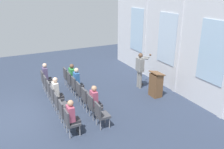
{
  "coord_description": "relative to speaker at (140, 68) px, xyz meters",
  "views": [
    {
      "loc": [
        8.57,
        -0.24,
        4.64
      ],
      "look_at": [
        -0.09,
        4.02,
        1.01
      ],
      "focal_mm": 37.83,
      "sensor_mm": 36.0,
      "label": 1
    }
  ],
  "objects": [
    {
      "name": "lectern",
      "position": [
        1.13,
        0.13,
        -0.45
      ],
      "size": [
        0.6,
        0.48,
        1.16
      ],
      "color": "brown",
      "rests_on": "ground"
    },
    {
      "name": "audience_r0_c1",
      "position": [
        -1.03,
        -2.99,
        -0.27
      ],
      "size": [
        0.36,
        0.39,
        1.33
      ],
      "color": "#2D2D33",
      "rests_on": "ground"
    },
    {
      "name": "chair_r1_c2",
      "position": [
        -0.36,
        -4.15,
        -0.47
      ],
      "size": [
        0.46,
        0.44,
        0.94
      ],
      "color": "#99999E",
      "rests_on": "ground"
    },
    {
      "name": "audience_r1_c0",
      "position": [
        -1.7,
        -4.06,
        -0.27
      ],
      "size": [
        0.36,
        0.39,
        1.33
      ],
      "color": "#2D2D33",
      "rests_on": "ground"
    },
    {
      "name": "chair_r0_c5",
      "position": [
        1.66,
        -3.07,
        -0.47
      ],
      "size": [
        0.46,
        0.44,
        0.94
      ],
      "color": "#99999E",
      "rests_on": "ground"
    },
    {
      "name": "chair_r1_c1",
      "position": [
        -1.03,
        -4.15,
        -0.47
      ],
      "size": [
        0.46,
        0.44,
        0.94
      ],
      "color": "#99999E",
      "rests_on": "ground"
    },
    {
      "name": "chair_r0_c6",
      "position": [
        2.33,
        -3.07,
        -0.47
      ],
      "size": [
        0.46,
        0.44,
        0.94
      ],
      "color": "#99999E",
      "rests_on": "ground"
    },
    {
      "name": "audience_r0_c5",
      "position": [
        1.66,
        -2.98,
        -0.28
      ],
      "size": [
        0.36,
        0.39,
        1.3
      ],
      "color": "#2D2D33",
      "rests_on": "ground"
    },
    {
      "name": "chair_r0_c4",
      "position": [
        0.99,
        -3.07,
        -0.47
      ],
      "size": [
        0.46,
        0.44,
        0.94
      ],
      "color": "#99999E",
      "rests_on": "ground"
    },
    {
      "name": "chair_r1_c3",
      "position": [
        0.32,
        -4.15,
        -0.47
      ],
      "size": [
        0.46,
        0.44,
        0.94
      ],
      "color": "#99999E",
      "rests_on": "ground"
    },
    {
      "name": "ground_plane",
      "position": [
        0.32,
        -5.61,
        -1.01
      ],
      "size": [
        17.87,
        17.87,
        0.0
      ],
      "primitive_type": "plane",
      "color": "#2D384C"
    },
    {
      "name": "chair_r0_c2",
      "position": [
        -0.36,
        -3.07,
        -0.47
      ],
      "size": [
        0.46,
        0.44,
        0.94
      ],
      "color": "#99999E",
      "rests_on": "ground"
    },
    {
      "name": "mic_stand",
      "position": [
        -0.29,
        0.27,
        -0.67
      ],
      "size": [
        0.28,
        0.28,
        1.55
      ],
      "color": "black",
      "rests_on": "ground"
    },
    {
      "name": "chair_r0_c0",
      "position": [
        -1.7,
        -3.07,
        -0.47
      ],
      "size": [
        0.46,
        0.44,
        0.94
      ],
      "color": "#99999E",
      "rests_on": "ground"
    },
    {
      "name": "chair_r1_c0",
      "position": [
        -1.7,
        -4.15,
        -0.47
      ],
      "size": [
        0.46,
        0.44,
        0.94
      ],
      "color": "#99999E",
      "rests_on": "ground"
    },
    {
      "name": "chair_r1_c6",
      "position": [
        2.33,
        -4.15,
        -0.47
      ],
      "size": [
        0.46,
        0.44,
        0.94
      ],
      "color": "#99999E",
      "rests_on": "ground"
    },
    {
      "name": "audience_r1_c6",
      "position": [
        2.33,
        -4.06,
        -0.3
      ],
      "size": [
        0.36,
        0.39,
        1.27
      ],
      "color": "#2D2D33",
      "rests_on": "ground"
    },
    {
      "name": "chair_r1_c5",
      "position": [
        1.66,
        -4.15,
        -0.47
      ],
      "size": [
        0.46,
        0.44,
        0.94
      ],
      "color": "#99999E",
      "rests_on": "ground"
    },
    {
      "name": "chair_r1_c4",
      "position": [
        0.99,
        -4.15,
        -0.47
      ],
      "size": [
        0.46,
        0.44,
        0.94
      ],
      "color": "#99999E",
      "rests_on": "ground"
    },
    {
      "name": "chair_r0_c1",
      "position": [
        -1.03,
        -3.07,
        -0.47
      ],
      "size": [
        0.46,
        0.44,
        0.94
      ],
      "color": "#99999E",
      "rests_on": "ground"
    },
    {
      "name": "rear_partition",
      "position": [
        0.35,
        1.25,
        1.27
      ],
      "size": [
        9.87,
        0.14,
        4.55
      ],
      "color": "silver",
      "rests_on": "ground"
    },
    {
      "name": "audience_r0_c2",
      "position": [
        -0.36,
        -2.99,
        -0.26
      ],
      "size": [
        0.36,
        0.39,
        1.35
      ],
      "color": "#2D2D33",
      "rests_on": "ground"
    },
    {
      "name": "speaker",
      "position": [
        0.0,
        0.0,
        0.0
      ],
      "size": [
        0.52,
        0.69,
        1.73
      ],
      "color": "gray",
      "rests_on": "ground"
    },
    {
      "name": "chair_r0_c3",
      "position": [
        0.32,
        -3.07,
        -0.47
      ],
      "size": [
        0.46,
        0.44,
        0.94
      ],
      "color": "#99999E",
      "rests_on": "ground"
    },
    {
      "name": "audience_r1_c3",
      "position": [
        0.32,
        -4.06,
        -0.27
      ],
      "size": [
        0.36,
        0.39,
        1.33
      ],
      "color": "#2D2D33",
      "rests_on": "ground"
    }
  ]
}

